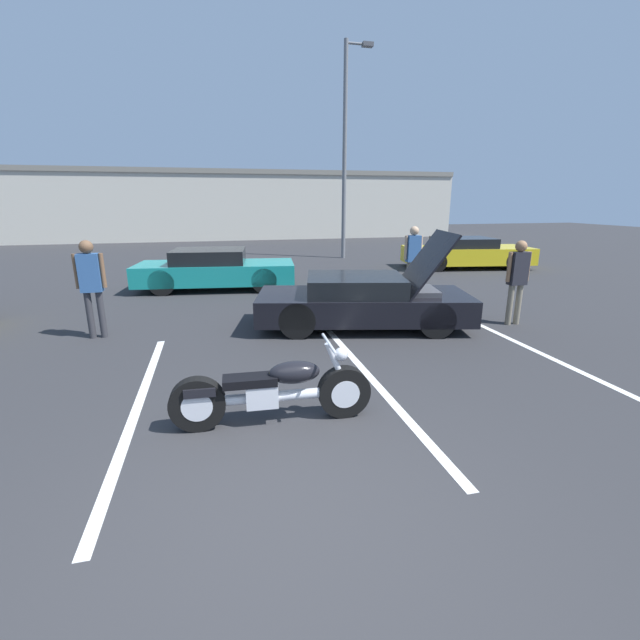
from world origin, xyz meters
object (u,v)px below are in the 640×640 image
Objects in this scene: motorcycle at (273,391)px; parked_car_right_row at (466,253)px; parked_car_mid_row at (215,270)px; spectator_by_show_car at (91,280)px; light_pole at (346,145)px; spectator_near_motorcycle at (518,275)px; spectator_far_lot at (413,254)px; show_car_hood_open at (364,301)px.

parked_car_right_row is (8.76, 10.14, 0.18)m from motorcycle.
parked_car_mid_row is 2.54× the size of spectator_by_show_car.
parked_car_mid_row is 0.94× the size of parked_car_right_row.
parked_car_right_row is at bearing 28.08° from spectator_by_show_car.
spectator_by_show_car is at bearing -128.06° from light_pole.
spectator_far_lot is at bearing 102.73° from spectator_near_motorcycle.
motorcycle is 6.18m from spectator_near_motorcycle.
light_pole is 6.79m from parked_car_right_row.
parked_car_mid_row is at bearing 159.31° from spectator_far_lot.
spectator_by_show_car reaches higher than parked_car_right_row.
spectator_far_lot reaches higher than spectator_near_motorcycle.
spectator_near_motorcycle is at bearing -7.34° from spectator_by_show_car.
motorcycle is 7.80m from spectator_far_lot.
spectator_far_lot is (5.26, -1.99, 0.54)m from parked_car_mid_row.
light_pole is 1.94× the size of show_car_hood_open.
parked_car_right_row is 2.82× the size of spectator_near_motorcycle.
light_pole is 4.78× the size of spectator_by_show_car.
spectator_far_lot reaches higher than motorcycle.
parked_car_mid_row is at bearing -159.21° from parked_car_right_row.
spectator_near_motorcycle reaches higher than motorcycle.
show_car_hood_open is 0.92× the size of parked_car_right_row.
spectator_near_motorcycle is 3.38m from spectator_far_lot.
light_pole reaches higher than parked_car_right_row.
motorcycle is at bearing -109.95° from light_pole.
motorcycle is 13.40m from parked_car_right_row.
spectator_by_show_car reaches higher than parked_car_mid_row.
spectator_near_motorcycle is at bearing -77.27° from spectator_far_lot.
spectator_far_lot is (2.34, 2.74, 0.57)m from show_car_hood_open.
show_car_hood_open reaches higher than parked_car_mid_row.
spectator_by_show_car is at bearing 127.67° from motorcycle.
light_pole reaches higher than spectator_far_lot.
light_pole is 13.32m from spectator_by_show_car.
motorcycle is at bearing -121.76° from parked_car_right_row.
spectator_near_motorcycle reaches higher than parked_car_mid_row.
spectator_near_motorcycle is at bearing -34.52° from parked_car_mid_row.
spectator_near_motorcycle is (0.30, -11.14, -3.70)m from light_pole.
spectator_far_lot is at bearing 55.74° from motorcycle.
parked_car_right_row reaches higher than motorcycle.
light_pole is 8.66m from spectator_far_lot.
spectator_far_lot is at bearing 62.44° from show_car_hood_open.
motorcycle is 4.91m from spectator_by_show_car.
show_car_hood_open is at bearing 169.75° from spectator_near_motorcycle.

